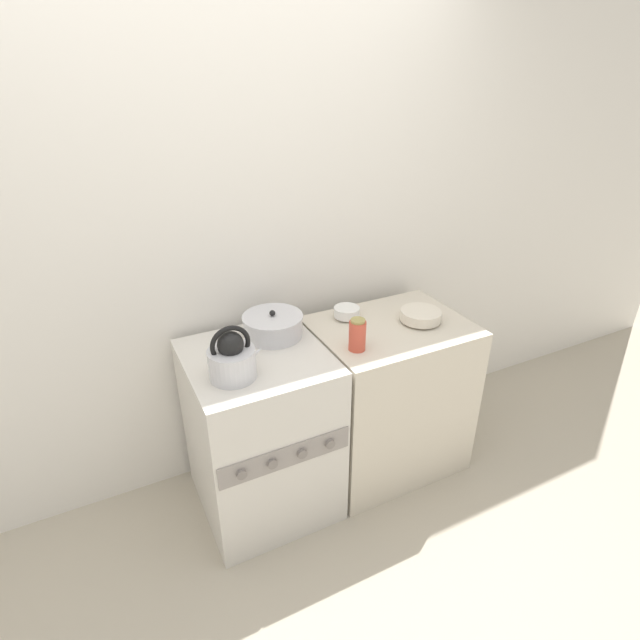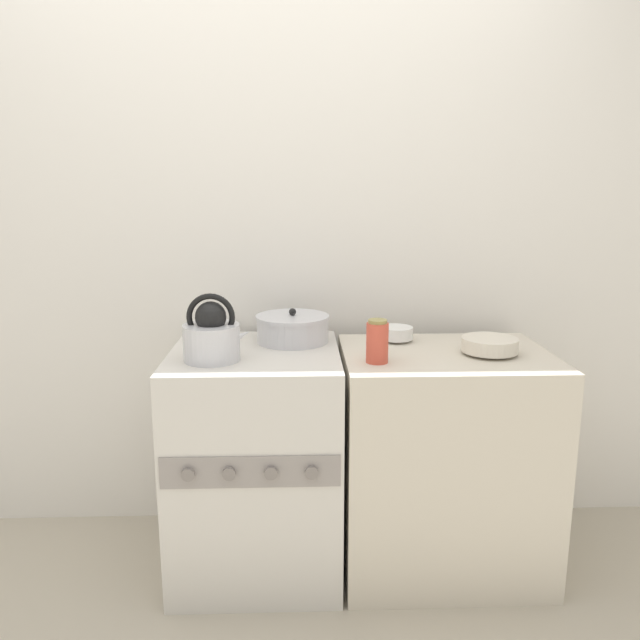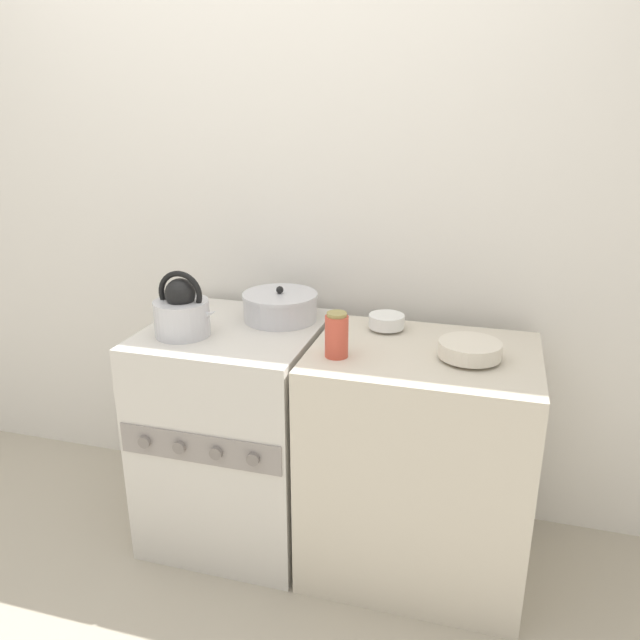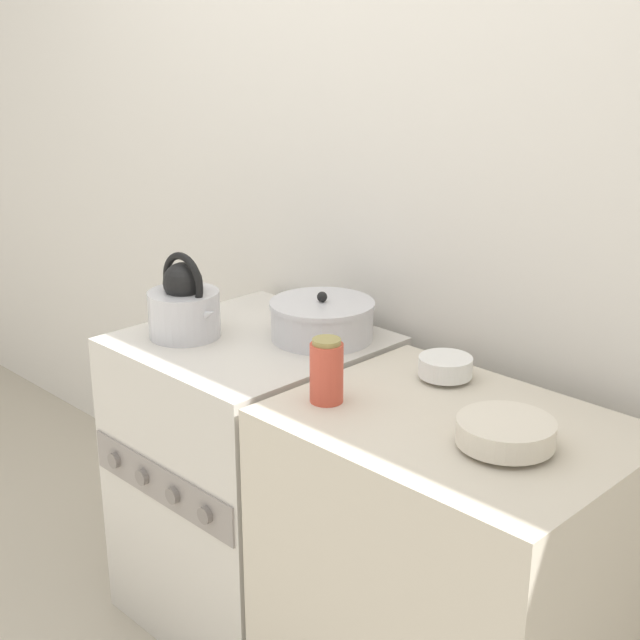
% 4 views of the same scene
% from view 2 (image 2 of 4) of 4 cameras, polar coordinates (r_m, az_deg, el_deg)
% --- Properties ---
extents(ground_plane, '(12.00, 12.00, 0.00)m').
position_cam_2_polar(ground_plane, '(2.40, -6.06, -25.09)').
color(ground_plane, '#B2A893').
extents(wall_back, '(7.00, 0.06, 2.50)m').
position_cam_2_polar(wall_back, '(2.62, -5.63, 7.72)').
color(wall_back, silver).
rests_on(wall_back, ground_plane).
extents(stove, '(0.62, 0.65, 0.86)m').
position_cam_2_polar(stove, '(2.45, -5.78, -12.57)').
color(stove, beige).
rests_on(stove, ground_plane).
extents(counter, '(0.76, 0.59, 0.85)m').
position_cam_2_polar(counter, '(2.49, 11.11, -12.40)').
color(counter, beige).
rests_on(counter, ground_plane).
extents(kettle, '(0.24, 0.20, 0.24)m').
position_cam_2_polar(kettle, '(2.19, -9.84, -1.42)').
color(kettle, silver).
rests_on(kettle, stove).
extents(cooking_pot, '(0.29, 0.29, 0.13)m').
position_cam_2_polar(cooking_pot, '(2.42, -2.52, -0.77)').
color(cooking_pot, silver).
rests_on(cooking_pot, stove).
extents(enamel_bowl, '(0.20, 0.20, 0.06)m').
position_cam_2_polar(enamel_bowl, '(2.35, 15.24, -2.21)').
color(enamel_bowl, beige).
rests_on(enamel_bowl, counter).
extents(small_ceramic_bowl, '(0.13, 0.13, 0.06)m').
position_cam_2_polar(small_ceramic_bowl, '(2.47, 6.98, -1.20)').
color(small_ceramic_bowl, white).
rests_on(small_ceramic_bowl, counter).
extents(storage_jar, '(0.08, 0.08, 0.15)m').
position_cam_2_polar(storage_jar, '(2.16, 5.26, -1.98)').
color(storage_jar, '#CC4C38').
rests_on(storage_jar, counter).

